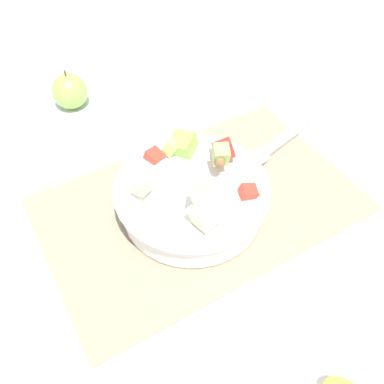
{
  "coord_description": "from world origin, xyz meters",
  "views": [
    {
      "loc": [
        -0.24,
        -0.38,
        0.53
      ],
      "look_at": [
        -0.02,
        -0.01,
        0.05
      ],
      "focal_mm": 39.07,
      "sensor_mm": 36.0,
      "label": 1
    }
  ],
  "objects": [
    {
      "name": "salad_bowl",
      "position": [
        -0.02,
        -0.01,
        0.04
      ],
      "size": [
        0.24,
        0.24,
        0.12
      ],
      "color": "white",
      "rests_on": "placemat"
    },
    {
      "name": "whole_apple",
      "position": [
        -0.09,
        0.37,
        0.04
      ],
      "size": [
        0.07,
        0.07,
        0.08
      ],
      "color": "#8CB74C",
      "rests_on": "ground_plane"
    },
    {
      "name": "placemat",
      "position": [
        0.0,
        0.0,
        0.0
      ],
      "size": [
        0.51,
        0.32,
        0.01
      ],
      "primitive_type": "cube",
      "color": "gray",
      "rests_on": "ground_plane"
    },
    {
      "name": "serving_spoon",
      "position": [
        0.19,
        0.04,
        0.01
      ],
      "size": [
        0.22,
        0.08,
        0.01
      ],
      "color": "#B7B7BC",
      "rests_on": "placemat"
    },
    {
      "name": "ground_plane",
      "position": [
        0.0,
        0.0,
        0.0
      ],
      "size": [
        2.4,
        2.4,
        0.0
      ],
      "primitive_type": "plane",
      "color": "silver"
    }
  ]
}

